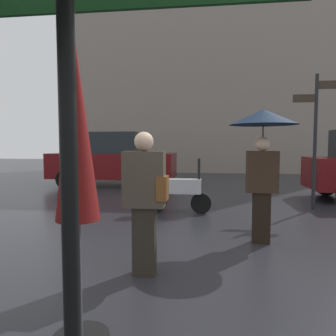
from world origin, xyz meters
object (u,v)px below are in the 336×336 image
(pedestrian_with_bag, at_px, (145,195))
(pedestrian_with_umbrella, at_px, (263,137))
(parked_scooter, at_px, (177,188))
(street_signpost, at_px, (316,129))
(folded_patio_umbrella_far, at_px, (77,143))
(parked_car_left, at_px, (112,159))

(pedestrian_with_bag, bearing_deg, pedestrian_with_umbrella, -108.39)
(pedestrian_with_bag, height_order, parked_scooter, pedestrian_with_bag)
(pedestrian_with_umbrella, bearing_deg, pedestrian_with_bag, 21.42)
(street_signpost, bearing_deg, parked_scooter, -167.13)
(street_signpost, bearing_deg, folded_patio_umbrella_far, -121.90)
(street_signpost, bearing_deg, parked_car_left, 148.66)
(pedestrian_with_umbrella, bearing_deg, street_signpost, -141.99)
(parked_scooter, height_order, street_signpost, street_signpost)
(pedestrian_with_bag, relative_size, parked_scooter, 1.16)
(pedestrian_with_umbrella, distance_m, parked_scooter, 2.76)
(pedestrian_with_bag, distance_m, street_signpost, 5.34)
(pedestrian_with_bag, bearing_deg, parked_car_left, -41.04)
(street_signpost, bearing_deg, pedestrian_with_bag, -127.38)
(pedestrian_with_umbrella, xyz_separation_m, pedestrian_with_bag, (-1.55, -1.43, -0.69))
(pedestrian_with_bag, relative_size, parked_car_left, 0.37)
(folded_patio_umbrella_far, distance_m, pedestrian_with_umbrella, 3.31)
(parked_scooter, height_order, parked_car_left, parked_car_left)
(parked_car_left, bearing_deg, pedestrian_with_umbrella, -40.91)
(pedestrian_with_umbrella, xyz_separation_m, parked_car_left, (-4.41, 6.42, -0.64))
(parked_car_left, xyz_separation_m, street_signpost, (6.04, -3.68, 0.90))
(pedestrian_with_umbrella, xyz_separation_m, street_signpost, (1.63, 2.74, 0.26))
(folded_patio_umbrella_far, bearing_deg, street_signpost, 58.10)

